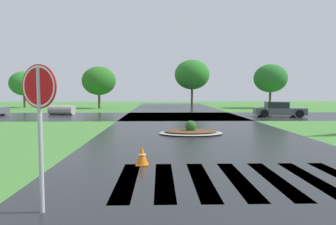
# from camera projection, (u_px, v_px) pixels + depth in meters

# --- Properties ---
(asphalt_roadway) EXTENTS (9.93, 80.00, 0.01)m
(asphalt_roadway) POSITION_uv_depth(u_px,v_px,m) (203.00, 140.00, 13.61)
(asphalt_roadway) COLOR #232628
(asphalt_roadway) RESTS_ON ground
(asphalt_cross_road) EXTENTS (90.00, 8.93, 0.01)m
(asphalt_cross_road) POSITION_uv_depth(u_px,v_px,m) (182.00, 116.00, 26.59)
(asphalt_cross_road) COLOR #232628
(asphalt_cross_road) RESTS_ON ground
(crosswalk_stripes) EXTENTS (5.85, 3.31, 0.01)m
(crosswalk_stripes) POSITION_uv_depth(u_px,v_px,m) (238.00, 179.00, 7.55)
(crosswalk_stripes) COLOR white
(crosswalk_stripes) RESTS_ON ground
(stop_sign) EXTENTS (0.71, 0.33, 2.61)m
(stop_sign) POSITION_uv_depth(u_px,v_px,m) (39.00, 103.00, 5.37)
(stop_sign) COLOR #B2B5BA
(stop_sign) RESTS_ON ground
(median_island) EXTENTS (3.20, 2.20, 0.68)m
(median_island) POSITION_uv_depth(u_px,v_px,m) (191.00, 131.00, 15.54)
(median_island) COLOR #9E9B93
(median_island) RESTS_ON ground
(car_white_sedan) EXTENTS (4.28, 2.42, 1.25)m
(car_white_sedan) POSITION_uv_depth(u_px,v_px,m) (279.00, 110.00, 26.09)
(car_white_sedan) COLOR #4C545B
(car_white_sedan) RESTS_ON ground
(drainage_pipe_stack) EXTENTS (2.48, 1.43, 0.87)m
(drainage_pipe_stack) POSITION_uv_depth(u_px,v_px,m) (62.00, 110.00, 28.09)
(drainage_pipe_stack) COLOR #9E9B93
(drainage_pipe_stack) RESTS_ON ground
(traffic_cone) EXTENTS (0.36, 0.36, 0.57)m
(traffic_cone) POSITION_uv_depth(u_px,v_px,m) (142.00, 156.00, 9.02)
(traffic_cone) COLOR orange
(traffic_cone) RESTS_ON ground
(background_treeline) EXTENTS (35.29, 6.30, 6.21)m
(background_treeline) POSITION_uv_depth(u_px,v_px,m) (160.00, 79.00, 39.38)
(background_treeline) COLOR #4C3823
(background_treeline) RESTS_ON ground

